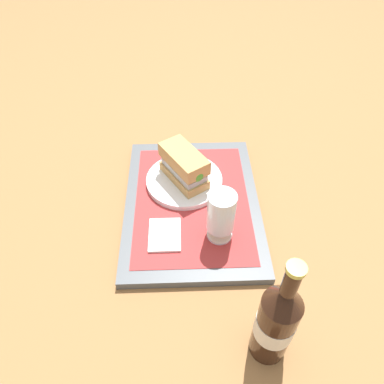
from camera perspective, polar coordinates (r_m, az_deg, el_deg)
name	(u,v)px	position (r m, az deg, el deg)	size (l,w,h in m)	color
ground_plane	(192,206)	(0.89, 0.00, -2.21)	(3.00, 3.00, 0.00)	olive
tray	(192,203)	(0.89, 0.00, -1.79)	(0.44, 0.32, 0.02)	#4C5156
placemat	(192,200)	(0.88, 0.00, -1.32)	(0.38, 0.27, 0.00)	#9E2D2D
plate	(184,180)	(0.92, -1.22, 1.81)	(0.19, 0.19, 0.01)	white
sandwich	(185,166)	(0.88, -1.14, 4.02)	(0.14, 0.12, 0.08)	tan
beer_glass	(221,215)	(0.76, 4.55, -3.62)	(0.06, 0.06, 0.12)	silver
napkin_folded	(165,235)	(0.81, -4.27, -6.67)	(0.09, 0.07, 0.01)	white
beer_bottle	(276,322)	(0.63, 12.96, -19.13)	(0.07, 0.07, 0.27)	black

